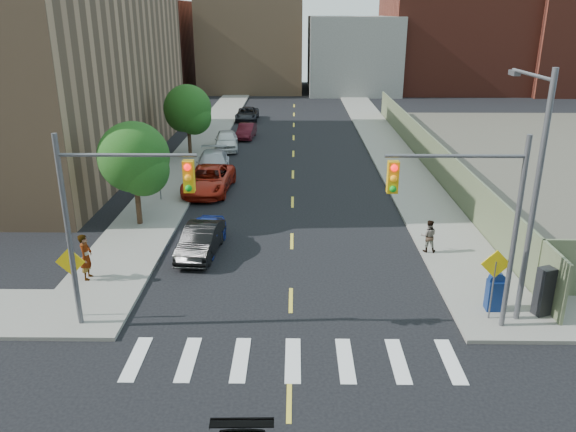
{
  "coord_description": "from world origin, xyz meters",
  "views": [
    {
      "loc": [
        0.14,
        -11.46,
        10.63
      ],
      "look_at": [
        -0.16,
        12.14,
        2.0
      ],
      "focal_mm": 35.0,
      "sensor_mm": 36.0,
      "label": 1
    }
  ],
  "objects_px": {
    "parked_car_maroon": "(246,131)",
    "mailbox": "(495,292)",
    "parked_car_blue": "(203,235)",
    "pedestrian_west": "(86,257)",
    "parked_car_red": "(209,180)",
    "payphone": "(544,291)",
    "parked_car_white": "(226,140)",
    "pedestrian_east": "(429,236)",
    "parked_car_black": "(201,240)",
    "parked_car_silver": "(213,164)",
    "parked_car_grey": "(247,114)"
  },
  "relations": [
    {
      "from": "payphone",
      "to": "pedestrian_west",
      "type": "relative_size",
      "value": 0.94
    },
    {
      "from": "pedestrian_west",
      "to": "parked_car_blue",
      "type": "bearing_deg",
      "value": -50.55
    },
    {
      "from": "parked_car_silver",
      "to": "parked_car_white",
      "type": "bearing_deg",
      "value": 84.19
    },
    {
      "from": "parked_car_white",
      "to": "mailbox",
      "type": "height_order",
      "value": "mailbox"
    },
    {
      "from": "parked_car_grey",
      "to": "parked_car_maroon",
      "type": "bearing_deg",
      "value": -85.43
    },
    {
      "from": "parked_car_white",
      "to": "pedestrian_east",
      "type": "xyz_separation_m",
      "value": [
        11.76,
        -20.86,
        0.14
      ]
    },
    {
      "from": "parked_car_grey",
      "to": "pedestrian_west",
      "type": "xyz_separation_m",
      "value": [
        -3.63,
        -36.96,
        0.48
      ]
    },
    {
      "from": "parked_car_grey",
      "to": "parked_car_white",
      "type": "bearing_deg",
      "value": -92.31
    },
    {
      "from": "parked_car_blue",
      "to": "parked_car_maroon",
      "type": "distance_m",
      "value": 24.72
    },
    {
      "from": "parked_car_red",
      "to": "parked_car_white",
      "type": "bearing_deg",
      "value": 94.97
    },
    {
      "from": "parked_car_black",
      "to": "payphone",
      "type": "xyz_separation_m",
      "value": [
        13.4,
        -5.55,
        0.38
      ]
    },
    {
      "from": "parked_car_black",
      "to": "parked_car_red",
      "type": "xyz_separation_m",
      "value": [
        -1.01,
        9.58,
        0.09
      ]
    },
    {
      "from": "parked_car_blue",
      "to": "mailbox",
      "type": "relative_size",
      "value": 2.66
    },
    {
      "from": "parked_car_black",
      "to": "parked_car_maroon",
      "type": "xyz_separation_m",
      "value": [
        0.0,
        25.42,
        -0.06
      ]
    },
    {
      "from": "parked_car_maroon",
      "to": "parked_car_grey",
      "type": "relative_size",
      "value": 0.82
    },
    {
      "from": "parked_car_red",
      "to": "parked_car_maroon",
      "type": "distance_m",
      "value": 15.87
    },
    {
      "from": "parked_car_blue",
      "to": "parked_car_black",
      "type": "relative_size",
      "value": 0.95
    },
    {
      "from": "parked_car_blue",
      "to": "parked_car_black",
      "type": "bearing_deg",
      "value": -84.16
    },
    {
      "from": "parked_car_white",
      "to": "pedestrian_east",
      "type": "height_order",
      "value": "pedestrian_east"
    },
    {
      "from": "parked_car_white",
      "to": "parked_car_grey",
      "type": "height_order",
      "value": "parked_car_white"
    },
    {
      "from": "payphone",
      "to": "pedestrian_east",
      "type": "bearing_deg",
      "value": 96.05
    },
    {
      "from": "parked_car_red",
      "to": "parked_car_grey",
      "type": "xyz_separation_m",
      "value": [
        0.39,
        24.53,
        -0.13
      ]
    },
    {
      "from": "parked_car_blue",
      "to": "payphone",
      "type": "relative_size",
      "value": 2.17
    },
    {
      "from": "parked_car_silver",
      "to": "parked_car_maroon",
      "type": "distance_m",
      "value": 12.01
    },
    {
      "from": "parked_car_maroon",
      "to": "mailbox",
      "type": "distance_m",
      "value": 32.84
    },
    {
      "from": "parked_car_blue",
      "to": "pedestrian_east",
      "type": "xyz_separation_m",
      "value": [
        10.5,
        -0.55,
        0.23
      ]
    },
    {
      "from": "parked_car_maroon",
      "to": "payphone",
      "type": "relative_size",
      "value": 2.1
    },
    {
      "from": "parked_car_maroon",
      "to": "parked_car_black",
      "type": "bearing_deg",
      "value": -85.79
    },
    {
      "from": "parked_car_white",
      "to": "payphone",
      "type": "distance_m",
      "value": 30.33
    },
    {
      "from": "parked_car_black",
      "to": "parked_car_white",
      "type": "bearing_deg",
      "value": 98.42
    },
    {
      "from": "parked_car_blue",
      "to": "parked_car_red",
      "type": "relative_size",
      "value": 0.71
    },
    {
      "from": "mailbox",
      "to": "pedestrian_west",
      "type": "xyz_separation_m",
      "value": [
        -16.03,
        2.39,
        0.25
      ]
    },
    {
      "from": "parked_car_maroon",
      "to": "payphone",
      "type": "distance_m",
      "value": 33.75
    },
    {
      "from": "payphone",
      "to": "parked_car_red",
      "type": "bearing_deg",
      "value": 112.69
    },
    {
      "from": "parked_car_red",
      "to": "pedestrian_west",
      "type": "distance_m",
      "value": 12.85
    },
    {
      "from": "parked_car_grey",
      "to": "parked_car_blue",
      "type": "bearing_deg",
      "value": -88.49
    },
    {
      "from": "parked_car_red",
      "to": "payphone",
      "type": "xyz_separation_m",
      "value": [
        14.41,
        -15.13,
        0.29
      ]
    },
    {
      "from": "parked_car_white",
      "to": "parked_car_maroon",
      "type": "distance_m",
      "value": 4.6
    },
    {
      "from": "parked_car_white",
      "to": "parked_car_maroon",
      "type": "height_order",
      "value": "parked_car_white"
    },
    {
      "from": "parked_car_black",
      "to": "mailbox",
      "type": "relative_size",
      "value": 2.79
    },
    {
      "from": "parked_car_red",
      "to": "payphone",
      "type": "height_order",
      "value": "payphone"
    },
    {
      "from": "pedestrian_east",
      "to": "parked_car_white",
      "type": "bearing_deg",
      "value": -52.89
    },
    {
      "from": "parked_car_red",
      "to": "parked_car_white",
      "type": "relative_size",
      "value": 1.25
    },
    {
      "from": "parked_car_red",
      "to": "pedestrian_east",
      "type": "bearing_deg",
      "value": -35.57
    },
    {
      "from": "parked_car_black",
      "to": "pedestrian_east",
      "type": "height_order",
      "value": "pedestrian_east"
    },
    {
      "from": "pedestrian_west",
      "to": "parked_car_maroon",
      "type": "bearing_deg",
      "value": -8.91
    },
    {
      "from": "parked_car_maroon",
      "to": "parked_car_grey",
      "type": "height_order",
      "value": "parked_car_grey"
    },
    {
      "from": "parked_car_red",
      "to": "parked_car_white",
      "type": "distance_m",
      "value": 11.42
    },
    {
      "from": "parked_car_maroon",
      "to": "pedestrian_west",
      "type": "bearing_deg",
      "value": -94.35
    },
    {
      "from": "parked_car_blue",
      "to": "pedestrian_west",
      "type": "bearing_deg",
      "value": -134.37
    }
  ]
}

